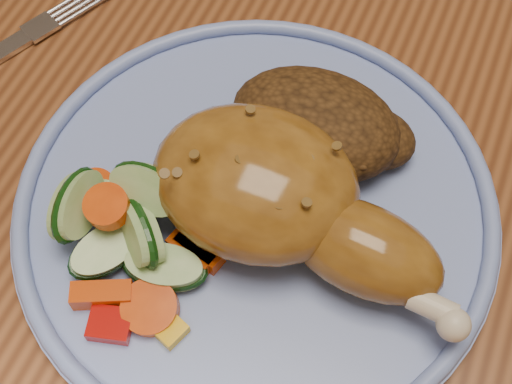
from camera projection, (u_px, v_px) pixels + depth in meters
dining_table at (332, 202)px, 0.53m from camera, size 0.90×1.40×0.75m
plate at (256, 209)px, 0.43m from camera, size 0.29×0.29×0.01m
plate_rim at (256, 200)px, 0.42m from camera, size 0.29×0.29×0.01m
chicken_leg at (281, 198)px, 0.39m from camera, size 0.19×0.10×0.06m
rice_pilaf at (319, 126)px, 0.43m from camera, size 0.11×0.08×0.05m
vegetable_pile at (125, 228)px, 0.40m from camera, size 0.11×0.11×0.05m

